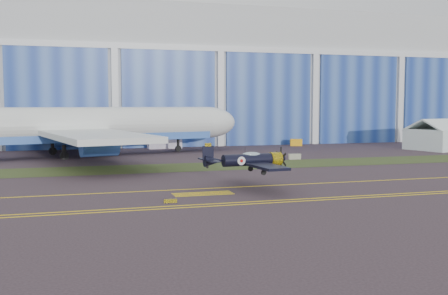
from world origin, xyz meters
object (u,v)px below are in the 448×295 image
object	(u,v)px
jetliner	(75,86)
tug	(296,142)
shipping_container	(164,141)
tent	(444,134)
warbird	(248,160)

from	to	relation	value
jetliner	tug	bearing A→B (deg)	0.38
shipping_container	tent	bearing A→B (deg)	-20.74
warbird	shipping_container	distance (m)	52.61
warbird	shipping_container	xyz separation A→B (m)	(0.08, 52.59, -1.57)
warbird	shipping_container	bearing A→B (deg)	84.92
warbird	jetliner	distance (m)	44.95
tent	tug	distance (m)	29.35
tent	jetliner	bearing A→B (deg)	160.42
shipping_container	tug	distance (m)	28.35
warbird	shipping_container	world-z (taller)	warbird
warbird	jetliner	bearing A→B (deg)	107.85
warbird	tug	xyz separation A→B (m)	(28.39, 51.26, -2.30)
jetliner	warbird	bearing A→B (deg)	-79.96
tug	shipping_container	bearing A→B (deg)	-162.69
jetliner	shipping_container	bearing A→B (deg)	22.09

